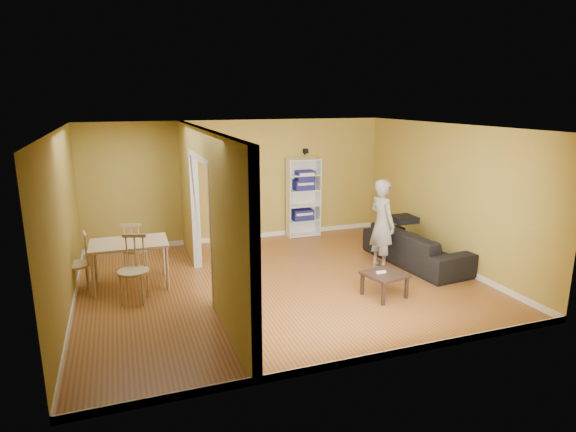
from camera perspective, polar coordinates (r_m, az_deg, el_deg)
The scene contains 15 objects.
room_shell at distance 7.84m, azimuth -0.89°, elevation 0.97°, with size 6.50×6.50×6.50m.
partition at distance 7.56m, azimuth -9.54°, elevation 0.28°, with size 0.22×5.50×2.60m, color #B5843C, non-canonical shape.
wall_speaker at distance 10.75m, azimuth 2.10°, elevation 7.70°, with size 0.10×0.10×0.10m, color black.
sofa at distance 9.32m, azimuth 14.92°, elevation -2.95°, with size 0.97×2.25×0.86m, color black.
person at distance 8.82m, azimuth 11.13°, elevation -0.04°, with size 0.55×0.71×1.94m, color slate.
bookshelf at distance 10.79m, azimuth 1.73°, elevation 2.22°, with size 0.74×0.32×1.75m.
paper_box_navy_a at distance 10.83m, azimuth 1.72°, elevation 0.17°, with size 0.46×0.30×0.24m, color navy.
paper_box_navy_b at distance 10.70m, azimuth 1.86°, elevation 3.71°, with size 0.44×0.29×0.22m, color navy.
paper_box_navy_c at distance 10.67m, azimuth 2.02°, elevation 4.77°, with size 0.40×0.26×0.21m, color navy.
coffee_table at distance 7.72m, azimuth 11.38°, elevation -7.07°, with size 0.58×0.58×0.39m.
game_controller at distance 7.69m, azimuth 10.97°, elevation -6.54°, with size 0.16×0.04×0.03m, color white.
dining_table at distance 8.28m, azimuth -18.33°, elevation -3.46°, with size 1.22×0.81×0.76m.
chair_left at distance 8.40m, azimuth -23.84°, elevation -5.13°, with size 0.45×0.45×0.97m, color tan, non-canonical shape.
chair_near at distance 7.70m, azimuth -17.89°, elevation -6.06°, with size 0.47×0.47×1.03m, color tan, non-canonical shape.
chair_far at distance 8.89m, azimuth -17.69°, elevation -3.60°, with size 0.44×0.44×0.97m, color #CBAF85, non-canonical shape.
Camera 1 is at (-2.45, -7.25, 3.04)m, focal length 30.00 mm.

